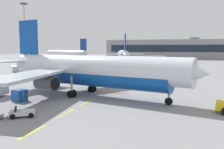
# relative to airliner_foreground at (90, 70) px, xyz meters

# --- Properties ---
(apron_paint_markings) EXTENTS (8.00, 94.81, 0.01)m
(apron_paint_markings) POSITION_rel_airliner_foreground_xyz_m (1.31, 18.49, -3.95)
(apron_paint_markings) COLOR yellow
(apron_paint_markings) RESTS_ON ground
(airliner_foreground) EXTENTS (34.45, 33.59, 12.20)m
(airliner_foreground) POSITION_rel_airliner_foreground_xyz_m (0.00, 0.00, 0.00)
(airliner_foreground) COLOR silver
(airliner_foreground) RESTS_ON ground
(airliner_mid_left) EXTENTS (32.66, 31.21, 11.82)m
(airliner_mid_left) POSITION_rel_airliner_foreground_xyz_m (-47.63, 85.28, -0.12)
(airliner_mid_left) COLOR silver
(airliner_mid_left) RESTS_ON ground
(airliner_far_center) EXTENTS (33.21, 34.23, 12.22)m
(airliner_far_center) POSITION_rel_airliner_foreground_xyz_m (-10.84, 64.29, 0.01)
(airliner_far_center) COLOR silver
(airliner_far_center) RESTS_ON ground
(catering_truck) EXTENTS (6.62, 6.68, 3.14)m
(catering_truck) POSITION_rel_airliner_foreground_xyz_m (-23.23, 13.00, -2.30)
(catering_truck) COLOR black
(catering_truck) RESTS_ON ground
(ground_power_truck) EXTENTS (6.27, 6.95, 3.14)m
(ground_power_truck) POSITION_rel_airliner_foreground_xyz_m (-13.72, 17.78, -2.30)
(ground_power_truck) COLOR black
(ground_power_truck) RESTS_ON ground
(uld_cargo_container) EXTENTS (1.91, 1.88, 1.60)m
(uld_cargo_container) POSITION_rel_airliner_foreground_xyz_m (-7.86, -6.48, -3.15)
(uld_cargo_container) COLOR #194C9E
(uld_cargo_container) RESTS_ON ground
(apron_light_mast_near) EXTENTS (1.80, 1.80, 23.06)m
(apron_light_mast_near) POSITION_rel_airliner_foreground_xyz_m (-41.52, 41.38, 10.53)
(apron_light_mast_near) COLOR slate
(apron_light_mast_near) RESTS_ON ground
(terminal_satellite) EXTENTS (87.16, 24.12, 14.06)m
(terminal_satellite) POSITION_rel_airliner_foreground_xyz_m (6.14, 135.43, 2.29)
(terminal_satellite) COLOR gray
(terminal_satellite) RESTS_ON ground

